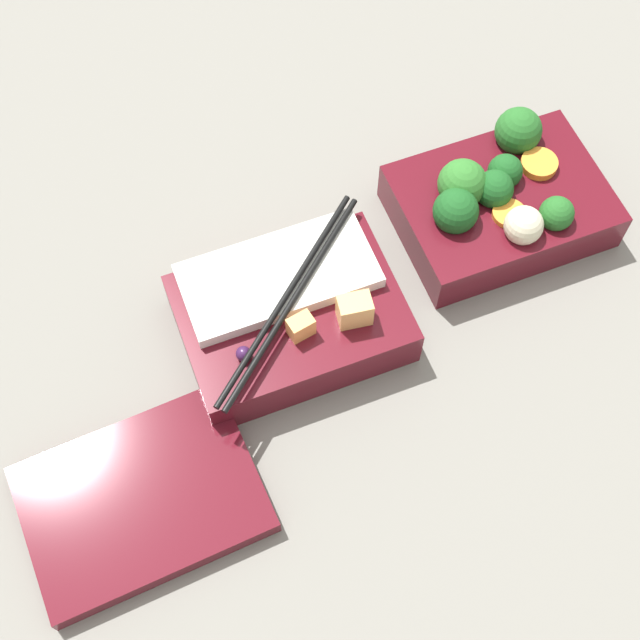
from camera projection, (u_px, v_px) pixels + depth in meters
ground_plane at (405, 274)px, 0.78m from camera, size 3.00×3.00×0.00m
bento_tray_vegetable at (499, 200)px, 0.79m from camera, size 0.18×0.14×0.08m
bento_tray_rice at (290, 313)px, 0.74m from camera, size 0.18×0.15×0.07m
bento_lid at (142, 500)px, 0.68m from camera, size 0.18×0.14×0.02m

